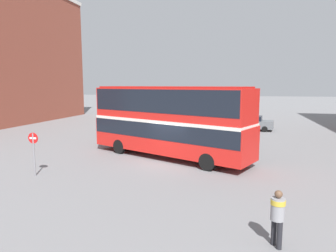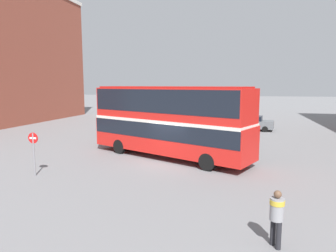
% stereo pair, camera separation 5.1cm
% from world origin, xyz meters
% --- Properties ---
extents(ground_plane, '(240.00, 240.00, 0.00)m').
position_xyz_m(ground_plane, '(0.00, 0.00, 0.00)').
color(ground_plane, slate).
extents(double_decker_bus, '(11.48, 6.85, 4.70)m').
position_xyz_m(double_decker_bus, '(-0.27, 1.31, 2.68)').
color(double_decker_bus, red).
rests_on(double_decker_bus, ground_plane).
extents(pedestrian_foreground, '(0.59, 0.59, 1.74)m').
position_xyz_m(pedestrian_foreground, '(5.52, -8.72, 1.07)').
color(pedestrian_foreground, '#232328').
rests_on(pedestrian_foreground, ground_plane).
extents(parked_car_kerb_near, '(4.41, 2.41, 1.53)m').
position_xyz_m(parked_car_kerb_near, '(5.55, 15.32, 0.77)').
color(parked_car_kerb_near, slate).
rests_on(parked_car_kerb_near, ground_plane).
extents(parked_car_kerb_far, '(4.46, 1.80, 1.44)m').
position_xyz_m(parked_car_kerb_far, '(-6.99, 11.77, 0.74)').
color(parked_car_kerb_far, black).
rests_on(parked_car_kerb_far, ground_plane).
extents(no_entry_sign, '(0.58, 0.08, 2.32)m').
position_xyz_m(no_entry_sign, '(-6.14, -4.34, 1.54)').
color(no_entry_sign, gray).
rests_on(no_entry_sign, ground_plane).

